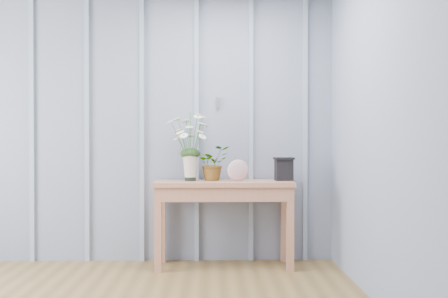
{
  "coord_description": "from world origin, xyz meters",
  "views": [
    {
      "loc": [
        0.9,
        -2.57,
        1.09
      ],
      "look_at": [
        1.0,
        1.94,
        1.03
      ],
      "focal_mm": 42.0,
      "sensor_mm": 36.0,
      "label": 1
    }
  ],
  "objects_px": {
    "daisy_vase": "(190,137)",
    "carved_box": "(284,169)",
    "sideboard": "(224,194)",
    "felt_disc_vessel": "(238,170)"
  },
  "relations": [
    {
      "from": "daisy_vase",
      "to": "carved_box",
      "type": "bearing_deg",
      "value": 0.89
    },
    {
      "from": "carved_box",
      "to": "daisy_vase",
      "type": "bearing_deg",
      "value": -179.11
    },
    {
      "from": "sideboard",
      "to": "daisy_vase",
      "type": "distance_m",
      "value": 0.58
    },
    {
      "from": "felt_disc_vessel",
      "to": "carved_box",
      "type": "bearing_deg",
      "value": -0.18
    },
    {
      "from": "daisy_vase",
      "to": "carved_box",
      "type": "distance_m",
      "value": 0.87
    },
    {
      "from": "felt_disc_vessel",
      "to": "carved_box",
      "type": "height_order",
      "value": "carved_box"
    },
    {
      "from": "sideboard",
      "to": "carved_box",
      "type": "bearing_deg",
      "value": 3.74
    },
    {
      "from": "sideboard",
      "to": "felt_disc_vessel",
      "type": "relative_size",
      "value": 6.38
    },
    {
      "from": "daisy_vase",
      "to": "carved_box",
      "type": "relative_size",
      "value": 3.03
    },
    {
      "from": "daisy_vase",
      "to": "sideboard",
      "type": "bearing_deg",
      "value": -4.25
    }
  ]
}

